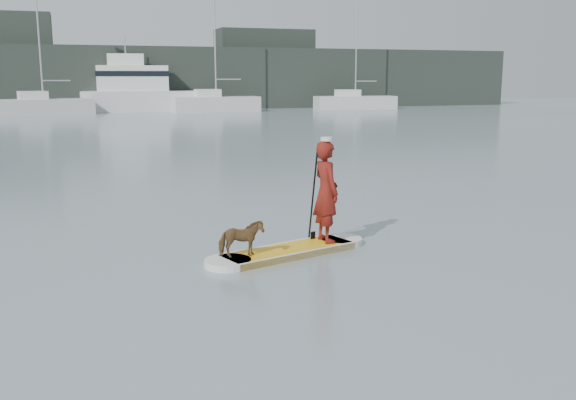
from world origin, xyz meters
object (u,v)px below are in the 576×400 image
object	(u,v)px
sailboat_e	(216,103)
sailboat_f	(355,101)
dog	(241,239)
motor_yacht_a	(141,90)
sailboat_d	(43,105)
paddleboard	(288,251)
paddler	(326,192)

from	to	relation	value
sailboat_e	sailboat_f	world-z (taller)	sailboat_f
dog	motor_yacht_a	size ratio (longest dim) A/B	0.06
sailboat_d	paddleboard	bearing A→B (deg)	-94.17
sailboat_e	motor_yacht_a	world-z (taller)	sailboat_e
sailboat_d	sailboat_f	xyz separation A→B (m)	(28.84, 0.97, -0.03)
paddleboard	dog	distance (m)	1.05
paddler	paddleboard	bearing A→B (deg)	102.09
paddleboard	sailboat_f	bearing A→B (deg)	47.27
paddler	sailboat_d	world-z (taller)	sailboat_d
paddleboard	motor_yacht_a	distance (m)	50.31
sailboat_d	motor_yacht_a	xyz separation A→B (m)	(8.37, 3.20, 1.09)
sailboat_f	sailboat_d	bearing A→B (deg)	-172.41
sailboat_d	motor_yacht_a	distance (m)	9.02
sailboat_d	sailboat_e	bearing A→B (deg)	-9.35
paddleboard	paddler	world-z (taller)	paddler
paddler	dog	size ratio (longest dim) A/B	2.50
sailboat_d	motor_yacht_a	size ratio (longest dim) A/B	1.00
paddleboard	motor_yacht_a	size ratio (longest dim) A/B	0.27
sailboat_f	motor_yacht_a	world-z (taller)	sailboat_f
paddleboard	sailboat_d	distance (m)	47.35
paddler	sailboat_f	size ratio (longest dim) A/B	0.16
sailboat_d	paddler	bearing A→B (deg)	-93.13
sailboat_e	sailboat_f	size ratio (longest dim) A/B	0.94
sailboat_e	paddler	bearing A→B (deg)	-100.36
paddler	sailboat_e	distance (m)	47.91
paddleboard	sailboat_d	bearing A→B (deg)	79.93
paddler	motor_yacht_a	world-z (taller)	motor_yacht_a
paddler	sailboat_f	distance (m)	52.70
paddler	dog	world-z (taller)	paddler
paddleboard	sailboat_e	world-z (taller)	sailboat_e
dog	sailboat_e	bearing A→B (deg)	-10.34
paddleboard	dog	size ratio (longest dim) A/B	4.24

